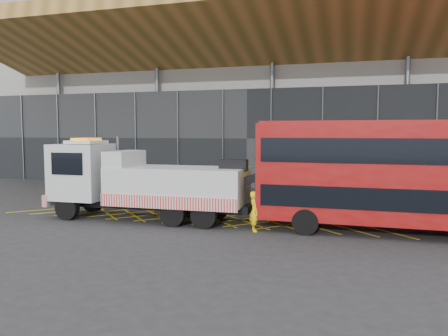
% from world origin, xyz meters
% --- Properties ---
extents(ground_plane, '(120.00, 120.00, 0.00)m').
position_xyz_m(ground_plane, '(0.00, 0.00, 0.00)').
color(ground_plane, '#27272A').
extents(road_markings, '(21.56, 7.16, 0.01)m').
position_xyz_m(road_markings, '(2.40, 0.00, 0.01)').
color(road_markings, gold).
rests_on(road_markings, ground_plane).
extents(construction_building, '(55.00, 23.97, 18.00)m').
position_xyz_m(construction_building, '(1.92, 18.40, 8.98)').
color(construction_building, gray).
rests_on(construction_building, ground_plane).
extents(recovery_truck, '(12.28, 3.04, 4.29)m').
position_xyz_m(recovery_truck, '(-0.20, -2.97, 1.98)').
color(recovery_truck, black).
rests_on(recovery_truck, ground_plane).
extents(bus_towed, '(12.39, 2.97, 5.03)m').
position_xyz_m(bus_towed, '(12.32, -2.77, 2.79)').
color(bus_towed, maroon).
rests_on(bus_towed, ground_plane).
extents(worker, '(0.66, 0.79, 1.84)m').
position_xyz_m(worker, '(6.09, -3.97, 0.92)').
color(worker, yellow).
rests_on(worker, ground_plane).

